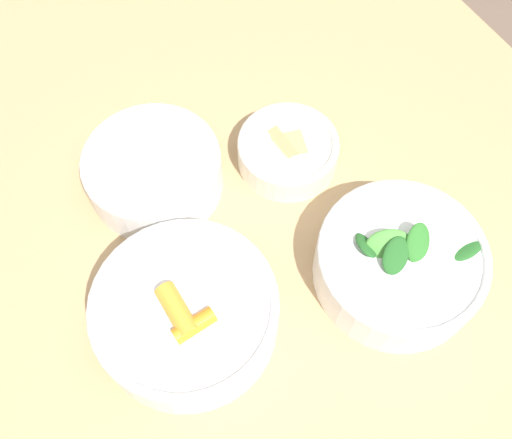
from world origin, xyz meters
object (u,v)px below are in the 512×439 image
object	(u,v)px
bowl_carrots	(186,312)
bowl_cookies	(287,151)
bowl_beans_hotdog	(153,171)
bowl_greens	(399,263)

from	to	relation	value
bowl_carrots	bowl_cookies	xyz separation A→B (m)	(0.13, -0.21, -0.01)
bowl_beans_hotdog	bowl_carrots	bearing A→B (deg)	166.45
bowl_greens	bowl_beans_hotdog	size ratio (longest dim) A/B	1.12
bowl_greens	bowl_beans_hotdog	world-z (taller)	bowl_greens
bowl_greens	bowl_beans_hotdog	distance (m)	0.31
bowl_cookies	bowl_beans_hotdog	bearing A→B (deg)	72.49
bowl_greens	bowl_beans_hotdog	bearing A→B (deg)	37.11
bowl_carrots	bowl_greens	world-z (taller)	bowl_greens
bowl_greens	bowl_cookies	size ratio (longest dim) A/B	1.47
bowl_beans_hotdog	bowl_greens	bearing A→B (deg)	-142.89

